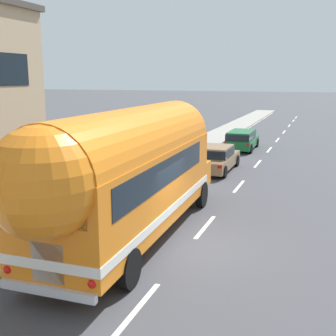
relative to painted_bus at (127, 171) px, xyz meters
The scene contains 6 objects.
ground_plane 2.96m from the painted_bus, 12.95° to the left, with size 300.00×300.00×0.00m, color #424247.
lane_markings 13.80m from the painted_bus, 93.28° to the left, with size 3.82×80.00×0.01m.
sidewalk_slab 11.13m from the painted_bus, 107.23° to the left, with size 2.72×90.00×0.15m, color gray.
painted_bus is the anchor object (origin of this frame).
car_lead 11.32m from the painted_bus, 90.58° to the left, with size 1.99×4.63×1.37m.
car_second 18.66m from the painted_bus, 90.11° to the left, with size 1.91×4.38×1.37m.
Camera 1 is at (3.61, -11.58, 5.00)m, focal length 45.65 mm.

